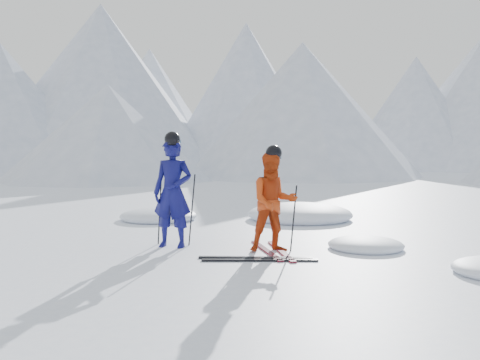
# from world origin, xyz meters

# --- Properties ---
(ground) EXTENTS (160.00, 160.00, 0.00)m
(ground) POSITION_xyz_m (0.00, 0.00, 0.00)
(ground) COLOR white
(ground) RESTS_ON ground
(mountain_range) EXTENTS (106.15, 62.94, 15.53)m
(mountain_range) POSITION_xyz_m (5.71, 35.31, 6.72)
(mountain_range) COLOR #B2BCD1
(mountain_range) RESTS_ON ground
(skier_blue) EXTENTS (0.67, 0.45, 1.83)m
(skier_blue) POSITION_xyz_m (-2.57, -0.30, 0.91)
(skier_blue) COLOR #0E0E54
(skier_blue) RESTS_ON ground
(skier_red) EXTENTS (0.96, 0.87, 1.60)m
(skier_red) POSITION_xyz_m (-0.86, -0.27, 0.80)
(skier_red) COLOR #BF390F
(skier_red) RESTS_ON ground
(pole_blue_left) EXTENTS (0.12, 0.09, 1.22)m
(pole_blue_left) POSITION_xyz_m (-2.87, -0.15, 0.61)
(pole_blue_left) COLOR black
(pole_blue_left) RESTS_ON ground
(pole_blue_right) EXTENTS (0.12, 0.07, 1.22)m
(pole_blue_right) POSITION_xyz_m (-2.32, -0.05, 0.61)
(pole_blue_right) COLOR black
(pole_blue_right) RESTS_ON ground
(pole_red_left) EXTENTS (0.11, 0.09, 1.06)m
(pole_red_left) POSITION_xyz_m (-1.16, -0.02, 0.53)
(pole_red_left) COLOR black
(pole_red_left) RESTS_ON ground
(pole_red_right) EXTENTS (0.11, 0.08, 1.06)m
(pole_red_right) POSITION_xyz_m (-0.56, -0.12, 0.53)
(pole_red_right) COLOR black
(pole_red_right) RESTS_ON ground
(ski_worn_left) EXTENTS (0.84, 1.56, 0.03)m
(ski_worn_left) POSITION_xyz_m (-0.98, -0.27, 0.01)
(ski_worn_left) COLOR black
(ski_worn_left) RESTS_ON ground
(ski_worn_right) EXTENTS (0.74, 1.60, 0.03)m
(ski_worn_right) POSITION_xyz_m (-0.74, -0.27, 0.01)
(ski_worn_right) COLOR black
(ski_worn_right) RESTS_ON ground
(ski_loose_a) EXTENTS (1.68, 0.45, 0.03)m
(ski_loose_a) POSITION_xyz_m (-1.01, -0.89, 0.01)
(ski_loose_a) COLOR black
(ski_loose_a) RESTS_ON ground
(ski_loose_b) EXTENTS (1.67, 0.51, 0.03)m
(ski_loose_b) POSITION_xyz_m (-0.91, -1.04, 0.01)
(ski_loose_b) COLOR black
(ski_loose_b) RESTS_ON ground
(snow_lumps) EXTENTS (8.07, 6.69, 0.55)m
(snow_lumps) POSITION_xyz_m (-1.39, 2.94, 0.00)
(snow_lumps) COLOR white
(snow_lumps) RESTS_ON ground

